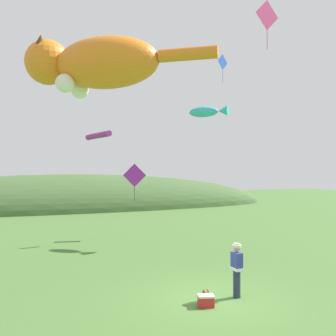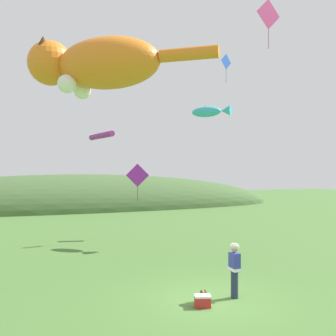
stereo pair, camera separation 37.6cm
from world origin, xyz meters
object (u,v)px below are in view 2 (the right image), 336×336
at_px(kite_fish_windsock, 211,111).
at_px(kite_diamond_violet, 137,175).
at_px(festival_attendant, 234,269).
at_px(picnic_cooler, 203,301).
at_px(kite_tube_streamer, 101,136).
at_px(kite_giant_cat, 96,65).
at_px(kite_diamond_pink, 268,14).
at_px(kite_diamond_blue, 226,62).
at_px(kite_spool, 203,293).

xyz_separation_m(kite_fish_windsock, kite_diamond_violet, (-3.79, 2.69, -3.88)).
xyz_separation_m(festival_attendant, picnic_cooler, (-1.34, -0.35, -0.77)).
bearing_deg(kite_fish_windsock, kite_diamond_violet, 144.64).
bearing_deg(picnic_cooler, kite_tube_streamer, 92.21).
distance_m(picnic_cooler, kite_diamond_violet, 13.10).
xyz_separation_m(kite_giant_cat, kite_fish_windsock, (7.13, 1.09, -1.81)).
height_order(kite_tube_streamer, kite_diamond_pink, kite_diamond_pink).
distance_m(kite_giant_cat, kite_diamond_blue, 9.89).
bearing_deg(kite_diamond_pink, festival_attendant, -137.84).
xyz_separation_m(kite_giant_cat, kite_diamond_violet, (3.34, 3.77, -5.69)).
relative_size(kite_fish_windsock, kite_diamond_blue, 1.12).
bearing_deg(picnic_cooler, kite_diamond_blue, 56.93).
bearing_deg(kite_diamond_violet, picnic_cooler, -97.44).
bearing_deg(kite_tube_streamer, kite_giant_cat, -104.36).
bearing_deg(kite_diamond_blue, kite_diamond_violet, 171.63).
height_order(kite_spool, kite_diamond_pink, kite_diamond_pink).
height_order(kite_spool, kite_diamond_blue, kite_diamond_blue).
distance_m(kite_fish_windsock, kite_tube_streamer, 7.06).
xyz_separation_m(kite_spool, kite_diamond_blue, (7.09, 10.74, 11.38)).
height_order(festival_attendant, kite_fish_windsock, kite_fish_windsock).
relative_size(kite_giant_cat, kite_diamond_violet, 3.56).
bearing_deg(kite_giant_cat, kite_spool, -74.55).
bearing_deg(kite_fish_windsock, kite_tube_streamer, 148.83).
bearing_deg(kite_giant_cat, kite_diamond_pink, -33.37).
xyz_separation_m(festival_attendant, kite_spool, (-0.88, 0.50, -0.85)).
bearing_deg(kite_diamond_pink, picnic_cooler, -143.31).
distance_m(festival_attendant, kite_tube_streamer, 14.23).
xyz_separation_m(kite_diamond_violet, kite_diamond_pink, (3.76, -8.45, 7.49)).
xyz_separation_m(kite_spool, kite_fish_windsock, (4.96, 8.92, 7.66)).
relative_size(festival_attendant, kite_tube_streamer, 0.55).
relative_size(kite_spool, picnic_cooler, 0.37).
bearing_deg(kite_giant_cat, kite_diamond_blue, 17.42).
bearing_deg(kite_diamond_blue, kite_tube_streamer, 167.62).
bearing_deg(kite_diamond_pink, kite_giant_cat, 146.63).
xyz_separation_m(picnic_cooler, kite_diamond_pink, (5.38, 4.01, 11.19)).
relative_size(kite_spool, kite_diamond_blue, 0.11).
relative_size(kite_spool, kite_diamond_violet, 0.09).
relative_size(picnic_cooler, kite_diamond_pink, 0.25).
relative_size(kite_fish_windsock, kite_diamond_violet, 0.92).
bearing_deg(festival_attendant, kite_fish_windsock, 66.60).
relative_size(festival_attendant, kite_diamond_blue, 0.91).
distance_m(festival_attendant, kite_diamond_violet, 12.47).
xyz_separation_m(kite_spool, picnic_cooler, (-0.46, -0.85, 0.07)).
relative_size(kite_giant_cat, kite_tube_streamer, 2.64).
height_order(festival_attendant, picnic_cooler, festival_attendant).
xyz_separation_m(festival_attendant, kite_diamond_violet, (0.29, 12.11, 2.93)).
xyz_separation_m(picnic_cooler, kite_diamond_violet, (1.63, 12.46, 3.70)).
bearing_deg(kite_diamond_pink, kite_tube_streamer, 122.26).
bearing_deg(kite_diamond_blue, kite_giant_cat, -162.58).
bearing_deg(kite_diamond_pink, kite_spool, -147.30).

